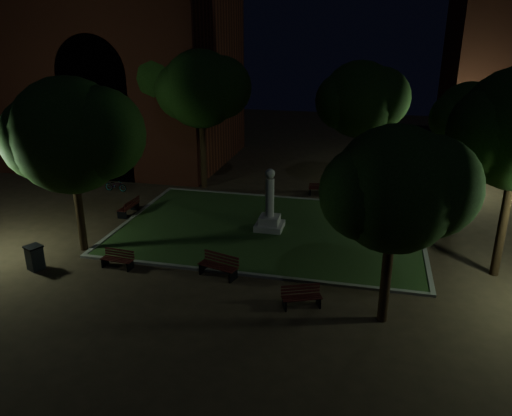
{
  "coord_description": "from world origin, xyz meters",
  "views": [
    {
      "loc": [
        4.8,
        -21.29,
        9.94
      ],
      "look_at": [
        -0.48,
        1.0,
        1.53
      ],
      "focal_mm": 35.0,
      "sensor_mm": 36.0,
      "label": 1
    }
  ],
  "objects_px": {
    "bench_near_right": "(301,297)",
    "trash_bin": "(35,257)",
    "monument": "(270,213)",
    "bicycle": "(116,185)",
    "bench_near_left": "(219,266)",
    "bench_west_near": "(118,259)",
    "bench_far_side": "(321,189)",
    "bench_left_side": "(129,207)"
  },
  "relations": [
    {
      "from": "bench_near_left",
      "to": "bicycle",
      "type": "relative_size",
      "value": 1.23
    },
    {
      "from": "bench_near_left",
      "to": "bench_west_near",
      "type": "height_order",
      "value": "bench_near_left"
    },
    {
      "from": "bench_left_side",
      "to": "bench_near_left",
      "type": "bearing_deg",
      "value": 52.86
    },
    {
      "from": "bench_near_right",
      "to": "bicycle",
      "type": "height_order",
      "value": "bench_near_right"
    },
    {
      "from": "bench_near_right",
      "to": "bench_left_side",
      "type": "distance_m",
      "value": 13.06
    },
    {
      "from": "bench_near_right",
      "to": "bench_left_side",
      "type": "xyz_separation_m",
      "value": [
        -10.75,
        7.42,
        0.03
      ]
    },
    {
      "from": "bicycle",
      "to": "bench_far_side",
      "type": "bearing_deg",
      "value": -78.27
    },
    {
      "from": "monument",
      "to": "bench_left_side",
      "type": "height_order",
      "value": "monument"
    },
    {
      "from": "bench_near_left",
      "to": "bicycle",
      "type": "xyz_separation_m",
      "value": [
        -9.8,
        9.43,
        -0.06
      ]
    },
    {
      "from": "bench_near_right",
      "to": "bicycle",
      "type": "bearing_deg",
      "value": 118.18
    },
    {
      "from": "bench_left_side",
      "to": "trash_bin",
      "type": "xyz_separation_m",
      "value": [
        -0.87,
        -7.03,
        0.14
      ]
    },
    {
      "from": "bench_near_left",
      "to": "bench_far_side",
      "type": "distance_m",
      "value": 12.02
    },
    {
      "from": "bench_near_right",
      "to": "trash_bin",
      "type": "relative_size",
      "value": 1.44
    },
    {
      "from": "bench_near_left",
      "to": "bench_near_right",
      "type": "bearing_deg",
      "value": -6.91
    },
    {
      "from": "monument",
      "to": "bicycle",
      "type": "bearing_deg",
      "value": 159.45
    },
    {
      "from": "bench_west_near",
      "to": "trash_bin",
      "type": "distance_m",
      "value": 3.52
    },
    {
      "from": "bench_far_side",
      "to": "monument",
      "type": "bearing_deg",
      "value": 61.44
    },
    {
      "from": "monument",
      "to": "bench_near_right",
      "type": "height_order",
      "value": "monument"
    },
    {
      "from": "bicycle",
      "to": "trash_bin",
      "type": "bearing_deg",
      "value": -167.93
    },
    {
      "from": "bench_west_near",
      "to": "bench_left_side",
      "type": "xyz_separation_m",
      "value": [
        -2.5,
        6.05,
        0.05
      ]
    },
    {
      "from": "bench_west_near",
      "to": "bicycle",
      "type": "distance_m",
      "value": 11.05
    },
    {
      "from": "monument",
      "to": "bench_near_right",
      "type": "relative_size",
      "value": 2.02
    },
    {
      "from": "monument",
      "to": "trash_bin",
      "type": "height_order",
      "value": "monument"
    },
    {
      "from": "bench_far_side",
      "to": "trash_bin",
      "type": "distance_m",
      "value": 16.86
    },
    {
      "from": "bench_far_side",
      "to": "trash_bin",
      "type": "height_order",
      "value": "trash_bin"
    },
    {
      "from": "bench_west_near",
      "to": "bicycle",
      "type": "bearing_deg",
      "value": 123.44
    },
    {
      "from": "bench_west_near",
      "to": "bench_left_side",
      "type": "bearing_deg",
      "value": 117.31
    },
    {
      "from": "bench_west_near",
      "to": "bicycle",
      "type": "xyz_separation_m",
      "value": [
        -5.28,
        9.7,
        0.01
      ]
    },
    {
      "from": "bicycle",
      "to": "monument",
      "type": "bearing_deg",
      "value": -108.63
    },
    {
      "from": "trash_bin",
      "to": "bicycle",
      "type": "height_order",
      "value": "trash_bin"
    },
    {
      "from": "monument",
      "to": "bench_near_left",
      "type": "relative_size",
      "value": 1.76
    },
    {
      "from": "bench_west_near",
      "to": "bench_near_right",
      "type": "bearing_deg",
      "value": -4.57
    },
    {
      "from": "bench_near_left",
      "to": "bench_west_near",
      "type": "bearing_deg",
      "value": -159.89
    },
    {
      "from": "bench_west_near",
      "to": "bench_far_side",
      "type": "distance_m",
      "value": 14.07
    },
    {
      "from": "bench_near_left",
      "to": "bench_west_near",
      "type": "distance_m",
      "value": 4.52
    },
    {
      "from": "bench_near_right",
      "to": "monument",
      "type": "bearing_deg",
      "value": 88.46
    },
    {
      "from": "bench_left_side",
      "to": "bicycle",
      "type": "xyz_separation_m",
      "value": [
        -2.78,
        3.65,
        -0.03
      ]
    },
    {
      "from": "bench_near_right",
      "to": "bench_far_side",
      "type": "bearing_deg",
      "value": 70.7
    },
    {
      "from": "bench_far_side",
      "to": "bicycle",
      "type": "height_order",
      "value": "bench_far_side"
    },
    {
      "from": "bench_near_right",
      "to": "trash_bin",
      "type": "bearing_deg",
      "value": 155.56
    },
    {
      "from": "bench_left_side",
      "to": "bench_far_side",
      "type": "xyz_separation_m",
      "value": [
        10.0,
        5.86,
        -0.03
      ]
    },
    {
      "from": "bench_far_side",
      "to": "bench_west_near",
      "type": "bearing_deg",
      "value": 46.41
    }
  ]
}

